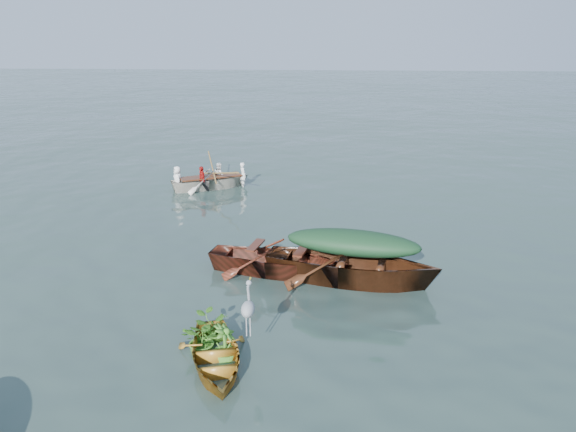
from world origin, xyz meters
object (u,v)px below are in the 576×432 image
Objects in this scene: green_tarp_boat at (351,282)px; rowed_boat at (211,188)px; yellow_dinghy at (216,366)px; heron at (248,316)px; open_wooden_boat at (278,274)px.

rowed_boat is (-4.55, 7.20, 0.00)m from green_tarp_boat.
green_tarp_boat is at bearing 39.22° from yellow_dinghy.
green_tarp_boat reaches higher than rowed_boat.
green_tarp_boat is 5.59× the size of heron.
green_tarp_boat is at bearing -88.96° from open_wooden_boat.
open_wooden_boat is at bearing 175.86° from rowed_boat.
open_wooden_boat is 3.55m from heron.
heron is (-0.15, -3.46, 0.80)m from open_wooden_boat.
yellow_dinghy is 4.05m from green_tarp_boat.
rowed_boat is (-2.95, 6.89, 0.00)m from open_wooden_boat.
yellow_dinghy is at bearing -178.31° from open_wooden_boat.
rowed_boat is 10.75m from heron.
yellow_dinghy is 0.52× the size of green_tarp_boat.
rowed_boat is (-2.29, 10.55, 0.00)m from yellow_dinghy.
green_tarp_boat reaches higher than open_wooden_boat.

